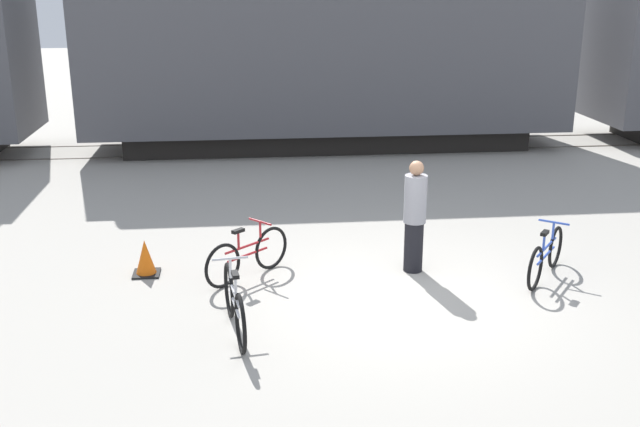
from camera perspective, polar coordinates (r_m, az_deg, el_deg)
ground_plane at (r=10.74m, az=6.40°, el=-6.17°), size 80.00×80.00×0.00m
freight_train at (r=19.52m, az=0.50°, el=13.79°), size 39.35×2.95×5.70m
rail_near at (r=19.25m, az=0.72°, el=4.69°), size 51.35×0.07×0.01m
rail_far at (r=20.64m, az=0.25°, el=5.58°), size 51.35×0.07×0.01m
bicycle_silver at (r=9.50m, az=-6.53°, el=-6.90°), size 0.46×1.76×0.92m
bicycle_maroon at (r=11.18m, az=-5.53°, el=-3.19°), size 1.25×1.17×0.83m
bicycle_blue at (r=11.62m, az=16.83°, el=-3.12°), size 1.09×1.38×0.81m
person_in_grey at (r=11.32m, az=7.23°, el=-0.24°), size 0.34×0.34×1.73m
traffic_cone at (r=11.59m, az=-13.16°, el=-3.37°), size 0.40×0.40×0.55m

